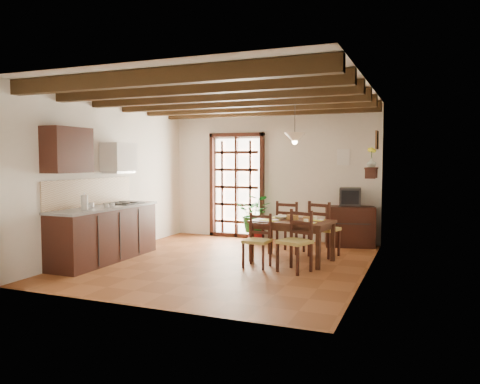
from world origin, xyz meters
The scene contains 25 objects.
ground_plane centered at (0.00, 0.00, 0.00)m, with size 5.00×5.00×0.00m, color brown.
room_shell centered at (0.00, 0.00, 1.82)m, with size 4.52×5.02×2.81m.
ceiling_beams centered at (0.00, 0.00, 2.69)m, with size 4.50×4.34×0.20m.
french_door centered at (-0.80, 2.45, 1.18)m, with size 1.26×0.11×2.32m.
kitchen_counter centered at (-1.96, -0.60, 0.47)m, with size 0.64×2.25×1.38m.
upper_cabinet centered at (-2.08, -1.30, 1.85)m, with size 0.35×0.80×0.70m, color black.
range_hood centered at (-2.05, -0.05, 1.73)m, with size 0.38×0.60×0.54m.
counter_items centered at (-1.95, -0.51, 0.96)m, with size 0.50×1.43×0.25m.
dining_table centered at (1.00, 0.51, 0.61)m, with size 1.38×0.99×0.69m.
chair_near_left centered at (0.59, -0.09, 0.27)m, with size 0.40×0.39×0.85m.
chair_near_right centered at (1.23, -0.18, 0.29)m, with size 0.55×0.54×0.94m.
chair_far_left centered at (0.77, 1.20, 0.30)m, with size 0.50×0.48×0.96m.
chair_far_right centered at (1.40, 1.11, 0.31)m, with size 0.56×0.55×0.98m.
table_setting centered at (1.00, 0.51, 0.67)m, with size 0.93×0.62×0.09m.
table_bowl centered at (0.78, 0.59, 0.72)m, with size 0.22×0.22×0.05m, color white.
sideboard centered at (1.68, 2.23, 0.40)m, with size 0.93×0.42×0.79m, color black.
crt_tv centered at (1.68, 2.22, 0.98)m, with size 0.45×0.42×0.35m.
fuse_box centered at (1.50, 2.48, 1.75)m, with size 0.25×0.03×0.32m, color white.
plant_pot centered at (-0.26, 2.16, 0.11)m, with size 0.33×0.33×0.20m, color maroon.
potted_plant centered at (-0.26, 2.16, 0.57)m, with size 1.86×1.59×2.07m, color #144C19.
wall_shelf centered at (2.14, 1.60, 1.51)m, with size 0.20×0.42×0.20m.
shelf_vase centered at (2.14, 1.60, 1.65)m, with size 0.15×0.15×0.15m, color #B2BFB2.
shelf_flowers centered at (2.14, 1.60, 1.86)m, with size 0.14×0.14×0.36m.
framed_picture centered at (2.22, 1.60, 2.05)m, with size 0.03×0.32×0.32m.
pendant_lamp centered at (1.00, 0.61, 2.08)m, with size 0.36×0.36×0.84m.
Camera 1 is at (3.06, -6.99, 1.71)m, focal length 35.00 mm.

